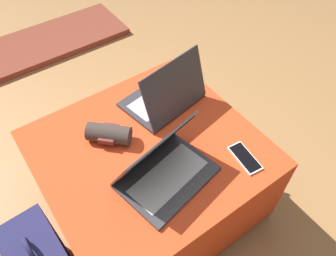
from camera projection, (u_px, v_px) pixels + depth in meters
ground_plane at (153, 202)px, 1.71m from camera, size 14.00×14.00×0.00m
ottoman at (151, 177)px, 1.53m from camera, size 0.88×0.83×0.47m
laptop_near at (163, 168)px, 1.23m from camera, size 0.39×0.32×0.24m
laptop_far at (166, 96)px, 1.47m from camera, size 0.37×0.31×0.25m
cell_phone at (245, 158)px, 1.31m from camera, size 0.08×0.16×0.01m
wrist_brace at (109, 134)px, 1.35m from camera, size 0.18×0.18×0.08m
fireplace_hearth at (36, 46)px, 2.55m from camera, size 1.40×0.50×0.04m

